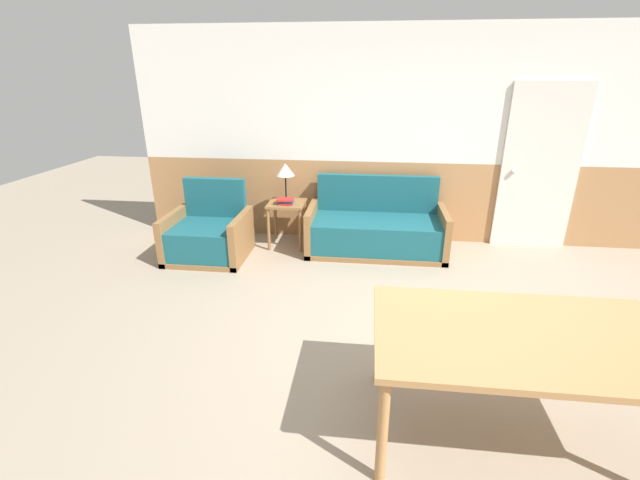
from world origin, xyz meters
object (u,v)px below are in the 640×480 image
object	(u,v)px
couch	(376,231)
armchair	(209,236)
table_lamp	(285,172)
side_table	(287,211)
dining_table	(523,343)

from	to	relation	value
couch	armchair	xyz separation A→B (m)	(-2.04, -0.42, -0.01)
couch	table_lamp	distance (m)	1.37
side_table	dining_table	xyz separation A→B (m)	(1.97, -2.98, 0.21)
couch	dining_table	world-z (taller)	couch
table_lamp	dining_table	world-z (taller)	table_lamp
couch	dining_table	bearing A→B (deg)	-74.27
couch	armchair	bearing A→B (deg)	-168.36
couch	side_table	xyz separation A→B (m)	(-1.15, 0.06, 0.20)
couch	side_table	bearing A→B (deg)	177.09
couch	armchair	size ratio (longest dim) A/B	1.83
armchair	dining_table	bearing A→B (deg)	-55.00
armchair	couch	bearing A→B (deg)	-2.28
armchair	side_table	distance (m)	1.03
side_table	dining_table	size ratio (longest dim) A/B	0.34
table_lamp	dining_table	distance (m)	3.66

